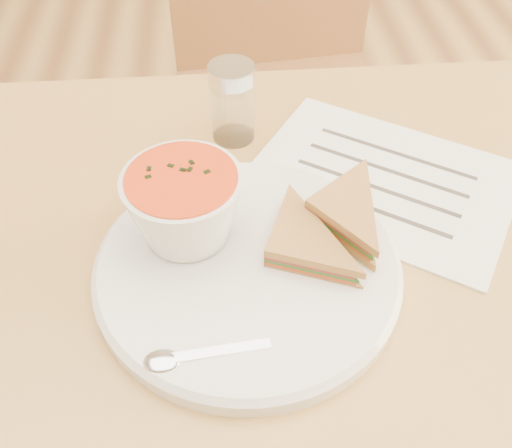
{
  "coord_description": "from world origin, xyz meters",
  "views": [
    {
      "loc": [
        -0.07,
        -0.38,
        1.2
      ],
      "look_at": [
        -0.04,
        -0.0,
        0.8
      ],
      "focal_mm": 40.0,
      "sensor_mm": 36.0,
      "label": 1
    }
  ],
  "objects_px": {
    "soup_bowl": "(185,209)",
    "condiment_shaker": "(232,103)",
    "dining_table": "(283,415)",
    "chair_far": "(291,106)",
    "plate": "(248,268)"
  },
  "relations": [
    {
      "from": "dining_table",
      "to": "plate",
      "type": "height_order",
      "value": "plate"
    },
    {
      "from": "dining_table",
      "to": "chair_far",
      "type": "height_order",
      "value": "chair_far"
    },
    {
      "from": "plate",
      "to": "condiment_shaker",
      "type": "relative_size",
      "value": 3.03
    },
    {
      "from": "dining_table",
      "to": "chair_far",
      "type": "relative_size",
      "value": 1.01
    },
    {
      "from": "dining_table",
      "to": "condiment_shaker",
      "type": "distance_m",
      "value": 0.47
    },
    {
      "from": "plate",
      "to": "condiment_shaker",
      "type": "xyz_separation_m",
      "value": [
        -0.0,
        0.22,
        0.04
      ]
    },
    {
      "from": "plate",
      "to": "soup_bowl",
      "type": "relative_size",
      "value": 2.61
    },
    {
      "from": "chair_far",
      "to": "plate",
      "type": "height_order",
      "value": "chair_far"
    },
    {
      "from": "condiment_shaker",
      "to": "dining_table",
      "type": "bearing_deg",
      "value": -75.51
    },
    {
      "from": "plate",
      "to": "soup_bowl",
      "type": "distance_m",
      "value": 0.09
    },
    {
      "from": "soup_bowl",
      "to": "condiment_shaker",
      "type": "xyz_separation_m",
      "value": [
        0.06,
        0.18,
        -0.01
      ]
    },
    {
      "from": "dining_table",
      "to": "soup_bowl",
      "type": "relative_size",
      "value": 8.63
    },
    {
      "from": "dining_table",
      "to": "soup_bowl",
      "type": "bearing_deg",
      "value": 170.49
    },
    {
      "from": "chair_far",
      "to": "soup_bowl",
      "type": "bearing_deg",
      "value": 65.71
    },
    {
      "from": "soup_bowl",
      "to": "chair_far",
      "type": "bearing_deg",
      "value": 72.24
    }
  ]
}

